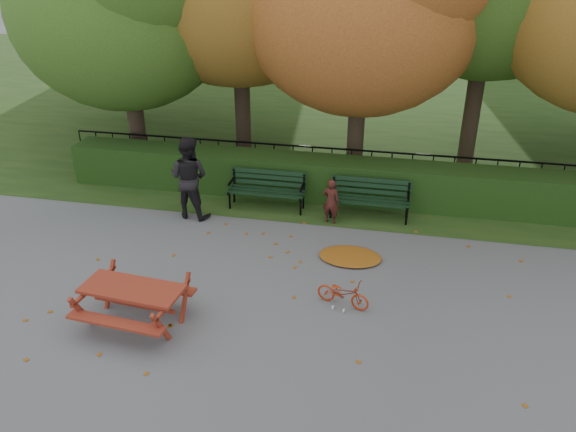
% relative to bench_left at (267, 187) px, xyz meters
% --- Properties ---
extents(ground, '(90.00, 90.00, 0.00)m').
position_rel_bench_left_xyz_m(ground, '(1.30, -3.70, -0.52)').
color(ground, slate).
rests_on(ground, ground).
extents(grass_strip, '(90.00, 90.00, 0.00)m').
position_rel_bench_left_xyz_m(grass_strip, '(1.30, 10.30, -0.51)').
color(grass_strip, '#1D3A13').
rests_on(grass_strip, ground).
extents(hedge, '(13.00, 0.90, 1.00)m').
position_rel_bench_left_xyz_m(hedge, '(1.30, 0.80, -0.02)').
color(hedge, black).
rests_on(hedge, ground).
extents(iron_fence, '(14.00, 0.04, 1.02)m').
position_rel_bench_left_xyz_m(iron_fence, '(1.30, 1.60, 0.02)').
color(iron_fence, black).
rests_on(iron_fence, ground).
extents(bench_left, '(1.80, 0.57, 0.88)m').
position_rel_bench_left_xyz_m(bench_left, '(0.00, 0.00, 0.00)').
color(bench_left, black).
rests_on(bench_left, ground).
extents(bench_right, '(1.80, 0.57, 0.88)m').
position_rel_bench_left_xyz_m(bench_right, '(2.40, 0.00, 0.00)').
color(bench_right, black).
rests_on(bench_right, ground).
extents(picnic_table, '(1.77, 1.48, 0.81)m').
position_rel_bench_left_xyz_m(picnic_table, '(-1.12, -4.78, 0.03)').
color(picnic_table, maroon).
rests_on(picnic_table, ground).
extents(leaf_pile, '(1.29, 0.92, 0.09)m').
position_rel_bench_left_xyz_m(leaf_pile, '(2.18, -1.97, -0.48)').
color(leaf_pile, '#67380B').
rests_on(leaf_pile, ground).
extents(leaf_scatter, '(9.00, 5.70, 0.01)m').
position_rel_bench_left_xyz_m(leaf_scatter, '(1.30, -3.40, -0.51)').
color(leaf_scatter, '#67380B').
rests_on(leaf_scatter, ground).
extents(child, '(0.42, 0.31, 1.06)m').
position_rel_bench_left_xyz_m(child, '(1.57, -0.50, 0.01)').
color(child, '#421915').
rests_on(child, ground).
extents(adult, '(1.02, 0.85, 1.91)m').
position_rel_bench_left_xyz_m(adult, '(-1.61, -0.80, 0.43)').
color(adult, black).
rests_on(adult, ground).
extents(bicycle, '(1.01, 0.57, 0.50)m').
position_rel_bench_left_xyz_m(bicycle, '(2.21, -3.58, -0.27)').
color(bicycle, '#A72E0F').
rests_on(bicycle, ground).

